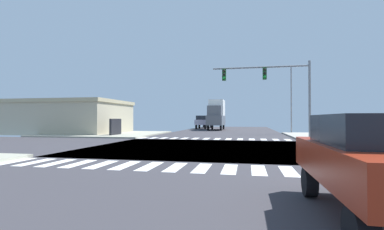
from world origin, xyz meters
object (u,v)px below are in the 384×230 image
street_lamp (289,93)px  box_truck_crossing_1 (216,114)px  sedan_leading_2 (208,122)px  traffic_signal_mast (270,82)px  sedan_farside_1 (372,158)px  bank_building (72,117)px  suv_nearside_1 (202,121)px

street_lamp → box_truck_crossing_1: street_lamp is taller
box_truck_crossing_1 → sedan_leading_2: bearing=-75.9°
traffic_signal_mast → box_truck_crossing_1: traffic_signal_mast is taller
street_lamp → sedan_farside_1: size_ratio=1.93×
bank_building → suv_nearside_1: (13.01, 18.40, -0.60)m
street_lamp → bank_building: street_lamp is taller
suv_nearside_1 → sedan_leading_2: 7.83m
suv_nearside_1 → sedan_farside_1: size_ratio=1.07×
bank_building → street_lamp: bearing=11.2°
bank_building → box_truck_crossing_1: size_ratio=1.91×
traffic_signal_mast → street_lamp: 11.43m
suv_nearside_1 → sedan_leading_2: size_ratio=1.07×
traffic_signal_mast → sedan_leading_2: bearing=106.9°
street_lamp → bank_building: (-25.88, -5.10, -2.94)m
suv_nearside_1 → sedan_leading_2: bearing=-90.0°
sedan_leading_2 → bank_building: bearing=63.6°
box_truck_crossing_1 → sedan_leading_2: box_truck_crossing_1 is taller
traffic_signal_mast → street_lamp: size_ratio=0.97×
box_truck_crossing_1 → sedan_leading_2: 12.41m
traffic_signal_mast → box_truck_crossing_1: bearing=108.6°
suv_nearside_1 → box_truck_crossing_1: 5.24m
traffic_signal_mast → sedan_farside_1: bearing=-89.3°
sedan_farside_1 → sedan_leading_2: 51.75m
box_truck_crossing_1 → traffic_signal_mast: bearing=108.6°
traffic_signal_mast → sedan_farside_1: 19.03m
suv_nearside_1 → box_truck_crossing_1: box_truck_crossing_1 is taller
street_lamp → sedan_leading_2: street_lamp is taller
traffic_signal_mast → bank_building: size_ratio=0.59×
street_lamp → box_truck_crossing_1: bearing=137.1°
traffic_signal_mast → box_truck_crossing_1: size_ratio=1.12×
bank_building → sedan_leading_2: bearing=63.6°
bank_building → suv_nearside_1: bank_building is taller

